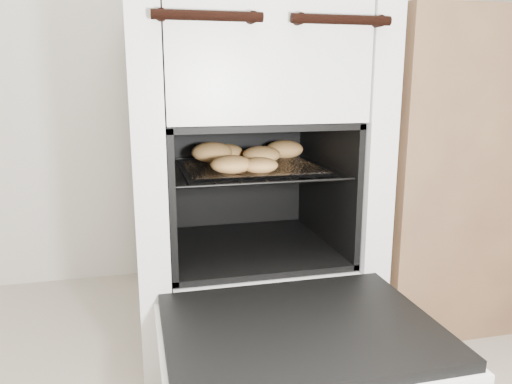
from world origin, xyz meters
TOP-DOWN VIEW (x-y plane):
  - stove at (0.14, 1.13)m, footprint 0.67×0.75m
  - oven_door at (0.14, 0.56)m, footprint 0.60×0.47m
  - oven_rack at (0.14, 1.05)m, footprint 0.49×0.47m
  - foil_sheet at (0.14, 1.03)m, footprint 0.38×0.34m
  - baked_rolls at (0.13, 1.07)m, footprint 0.39×0.37m
  - counter at (0.98, 1.10)m, footprint 0.96×0.64m

SIDE VIEW (x-z plane):
  - oven_door at x=0.14m, z-range 0.20..0.25m
  - counter at x=0.98m, z-range 0.00..0.95m
  - oven_rack at x=0.14m, z-range 0.50..0.51m
  - stove at x=0.14m, z-range -0.01..1.02m
  - foil_sheet at x=0.14m, z-range 0.50..0.51m
  - baked_rolls at x=0.13m, z-range 0.51..0.57m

